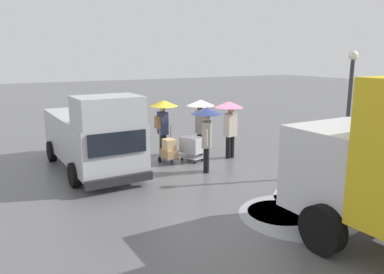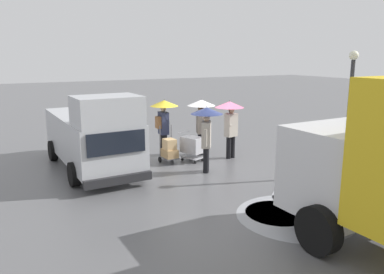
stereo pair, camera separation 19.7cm
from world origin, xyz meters
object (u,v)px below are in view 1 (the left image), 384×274
Objects in this scene: pedestrian_black_side at (163,115)px; pedestrian_far_side at (230,116)px; shopping_cart_vendor at (192,146)px; cargo_van_parked_right at (93,135)px; street_lamp at (349,101)px; hand_dolly_boxes at (169,150)px; pedestrian_pink_side at (207,124)px; pedestrian_white_side at (200,114)px.

pedestrian_black_side is 2.46m from pedestrian_far_side.
shopping_cart_vendor is 0.47× the size of pedestrian_black_side.
cargo_van_parked_right is 1.40× the size of street_lamp.
hand_dolly_boxes is 2.52m from pedestrian_far_side.
shopping_cart_vendor is 0.26× the size of street_lamp.
cargo_van_parked_right reaches higher than pedestrian_far_side.
street_lamp is (-3.94, 4.97, 0.80)m from pedestrian_black_side.
pedestrian_pink_side is 1.00× the size of pedestrian_black_side.
hand_dolly_boxes is 1.54m from pedestrian_black_side.
cargo_van_parked_right is at bearing 11.15° from pedestrian_black_side.
pedestrian_far_side is 0.56× the size of street_lamp.
pedestrian_white_side is (-4.07, -0.03, 0.41)m from cargo_van_parked_right.
street_lamp is at bearing 128.39° from pedestrian_black_side.
cargo_van_parked_right reaches higher than pedestrian_pink_side.
shopping_cart_vendor is at bearing 169.58° from cargo_van_parked_right.
pedestrian_white_side is (-1.30, 0.52, 0.01)m from pedestrian_black_side.
cargo_van_parked_right is 2.52× the size of pedestrian_far_side.
pedestrian_black_side is at bearing -104.16° from hand_dolly_boxes.
pedestrian_black_side is at bearing -21.74° from pedestrian_white_side.
pedestrian_far_side is at bearing -60.64° from street_lamp.
pedestrian_far_side is at bearing 125.13° from pedestrian_white_side.
pedestrian_white_side is at bearing -114.50° from pedestrian_pink_side.
street_lamp is (-6.71, 4.42, 1.19)m from cargo_van_parked_right.
pedestrian_far_side is (-4.74, 0.93, 0.41)m from cargo_van_parked_right.
shopping_cart_vendor is at bearing -48.68° from street_lamp.
pedestrian_pink_side is at bearing 81.97° from shopping_cart_vendor.
pedestrian_white_side is (-1.57, -0.55, 1.09)m from hand_dolly_boxes.
pedestrian_black_side is at bearing -63.09° from shopping_cart_vendor.
street_lamp is (-4.21, 3.90, 1.88)m from hand_dolly_boxes.
hand_dolly_boxes is 0.34× the size of street_lamp.
pedestrian_pink_side is at bearing 65.50° from pedestrian_white_side.
pedestrian_black_side is (0.59, -1.16, 1.00)m from shopping_cart_vendor.
pedestrian_pink_side is (0.19, 1.31, 1.02)m from shopping_cart_vendor.
shopping_cart_vendor is (-3.36, 0.62, -0.61)m from cargo_van_parked_right.
pedestrian_white_side reaches higher than shopping_cart_vendor.
street_lamp is at bearing 120.66° from pedestrian_white_side.
pedestrian_far_side is at bearing 143.21° from pedestrian_black_side.
pedestrian_far_side is (-1.38, 0.31, 1.02)m from shopping_cart_vendor.
pedestrian_white_side reaches higher than hand_dolly_boxes.
pedestrian_white_side is at bearing -179.61° from cargo_van_parked_right.
cargo_van_parked_right is at bearing -10.42° from shopping_cart_vendor.
shopping_cart_vendor is at bearing 42.36° from pedestrian_white_side.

